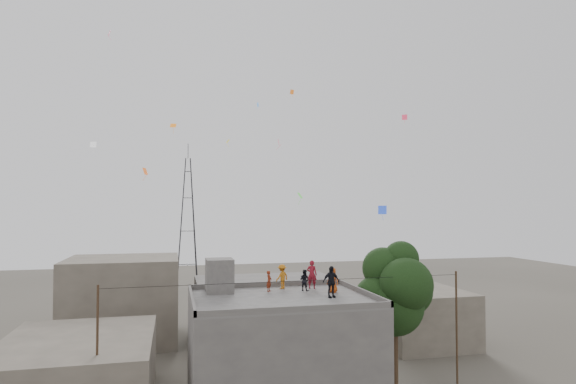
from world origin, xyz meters
The scene contains 17 objects.
main_building centered at (0.00, 0.00, 3.05)m, with size 10.00×8.00×6.10m.
parapet centered at (0.00, 0.00, 6.25)m, with size 10.00×8.00×0.30m.
stair_head_box centered at (-3.20, 2.60, 7.10)m, with size 1.60×1.80×2.00m, color #524F4C.
neighbor_west centered at (-11.00, 2.00, 2.00)m, with size 8.00×10.00×4.00m, color #595146.
neighbor_north centered at (2.00, 14.00, 2.50)m, with size 12.00×9.00×5.00m, color #524F4C.
neighbor_northwest centered at (-10.00, 16.00, 3.50)m, with size 9.00×8.00×7.00m, color #595146.
neighbor_east centered at (14.00, 10.00, 2.20)m, with size 7.00×8.00×4.40m, color #595146.
tree centered at (7.37, 0.60, 6.10)m, with size 4.90×4.60×9.10m.
utility_line centered at (0.50, -1.25, 3.83)m, with size 20.12×0.62×7.40m.
transmission_tower centered at (-4.00, 40.00, 9.07)m, with size 2.97×2.97×20.01m.
person_red_adult centered at (2.59, 2.57, 6.99)m, with size 0.65×0.42×1.77m, color maroon.
person_orange_child centered at (3.42, 0.91, 6.84)m, with size 0.72×0.47×1.48m, color #BE4815.
person_dark_child centered at (1.92, 1.89, 6.75)m, with size 0.63×0.49×1.29m, color black.
person_dark_adult centered at (2.77, -0.67, 6.99)m, with size 1.04×0.43×1.78m, color black.
person_orange_adult centered at (0.75, 2.95, 6.86)m, with size 0.98×0.56×1.51m, color #C16E16.
person_red_child centered at (-0.24, 2.13, 6.72)m, with size 0.45×0.30×1.25m, color maroon.
kites centered at (0.54, 8.00, 15.74)m, with size 23.52×12.86×11.76m.
Camera 1 is at (-5.97, -26.67, 11.12)m, focal length 30.00 mm.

